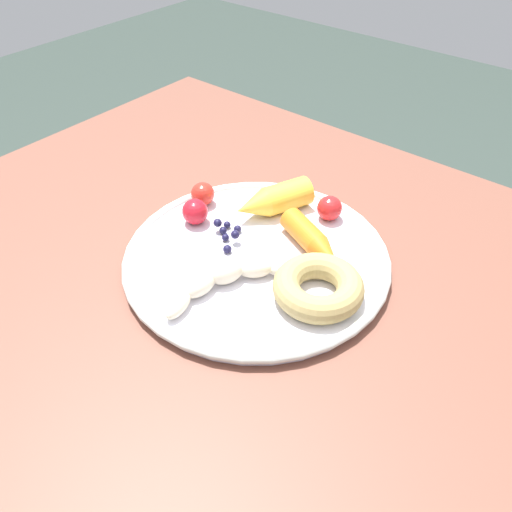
{
  "coord_description": "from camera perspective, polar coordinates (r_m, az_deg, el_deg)",
  "views": [
    {
      "loc": [
        0.32,
        -0.35,
        1.19
      ],
      "look_at": [
        -0.0,
        0.04,
        0.75
      ],
      "focal_mm": 36.71,
      "sensor_mm": 36.0,
      "label": 1
    }
  ],
  "objects": [
    {
      "name": "tomato_near",
      "position": [
        0.73,
        8.02,
        5.18
      ],
      "size": [
        0.03,
        0.03,
        0.03
      ],
      "primitive_type": "sphere",
      "color": "red",
      "rests_on": "plate"
    },
    {
      "name": "carrot_orange",
      "position": [
        0.68,
        6.23,
        1.65
      ],
      "size": [
        0.12,
        0.07,
        0.03
      ],
      "color": "orange",
      "rests_on": "plate"
    },
    {
      "name": "tomato_far",
      "position": [
        0.72,
        -6.65,
        4.82
      ],
      "size": [
        0.04,
        0.04,
        0.04
      ],
      "primitive_type": "sphere",
      "color": "red",
      "rests_on": "plate"
    },
    {
      "name": "donut",
      "position": [
        0.61,
        6.8,
        -3.38
      ],
      "size": [
        0.14,
        0.14,
        0.03
      ],
      "primitive_type": "torus",
      "rotation": [
        0.0,
        0.0,
        0.35
      ],
      "color": "tan",
      "rests_on": "plate"
    },
    {
      "name": "tomato_mid",
      "position": [
        0.76,
        -5.82,
        6.75
      ],
      "size": [
        0.03,
        0.03,
        0.03
      ],
      "primitive_type": "sphere",
      "color": "red",
      "rests_on": "plate"
    },
    {
      "name": "banana",
      "position": [
        0.63,
        -2.99,
        -2.39
      ],
      "size": [
        0.1,
        0.17,
        0.03
      ],
      "color": "beige",
      "rests_on": "plate"
    },
    {
      "name": "plate",
      "position": [
        0.68,
        -0.0,
        -0.19
      ],
      "size": [
        0.34,
        0.34,
        0.02
      ],
      "color": "silver",
      "rests_on": "dining_table"
    },
    {
      "name": "dining_table",
      "position": [
        0.72,
        -2.05,
        -8.01
      ],
      "size": [
        1.02,
        0.86,
        0.74
      ],
      "color": "brown",
      "rests_on": "ground_plane"
    },
    {
      "name": "blueberry_pile",
      "position": [
        0.7,
        -3.11,
        2.55
      ],
      "size": [
        0.05,
        0.05,
        0.02
      ],
      "color": "#191638",
      "rests_on": "plate"
    },
    {
      "name": "carrot_yellow",
      "position": [
        0.74,
        1.84,
        6.08
      ],
      "size": [
        0.08,
        0.12,
        0.04
      ],
      "color": "yellow",
      "rests_on": "plate"
    }
  ]
}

